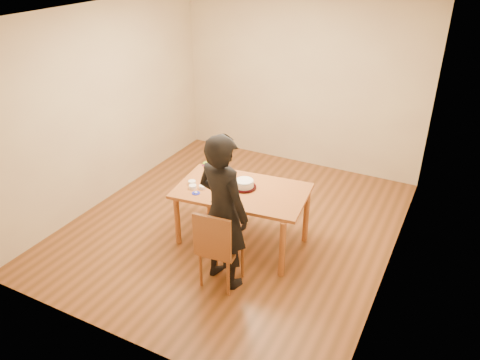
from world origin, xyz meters
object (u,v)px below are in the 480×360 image
at_px(dining_table, 242,191).
at_px(cake, 244,184).
at_px(person, 223,212).
at_px(cake_plate, 244,187).
at_px(dining_chair, 222,248).

bearing_deg(dining_table, cake, 73.96).
distance_m(dining_table, person, 0.76).
bearing_deg(cake, person, -79.64).
distance_m(cake_plate, person, 0.80).
xyz_separation_m(cake_plate, person, (0.14, -0.78, 0.12)).
bearing_deg(dining_table, cake_plate, 73.96).
relative_size(cake_plate, cake, 1.29).
relative_size(dining_chair, person, 0.23).
bearing_deg(dining_chair, person, 84.84).
height_order(cake_plate, person, person).
relative_size(dining_table, cake_plate, 5.36).
height_order(dining_chair, cake, cake).
xyz_separation_m(dining_table, cake_plate, (0.01, 0.05, 0.03)).
xyz_separation_m(dining_table, cake, (0.01, 0.05, 0.08)).
bearing_deg(cake, cake_plate, 0.00).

